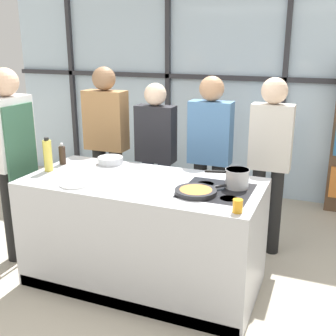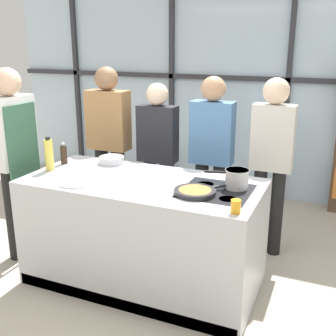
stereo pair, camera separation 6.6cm
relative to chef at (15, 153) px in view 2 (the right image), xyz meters
The scene contains 15 objects.
ground_plane 1.64m from the chef, ahead, with size 18.00×18.00×0.00m, color #BCB29E.
back_window_wall 2.86m from the chef, 62.91° to the left, with size 6.40×0.10×2.80m.
demo_island 1.41m from the chef, ahead, with size 1.93×0.91×0.92m.
chef is the anchor object (origin of this frame).
spectator_far_left 1.04m from the chef, 66.21° to the left, with size 0.46×0.24×1.75m.
spectator_center_left 1.39m from the chef, 43.71° to the left, with size 0.40×0.22×1.60m.
spectator_center_right 1.85m from the chef, 31.20° to the left, with size 0.41×0.24×1.69m.
spectator_far_right 2.36m from the chef, 23.90° to the left, with size 0.38×0.24×1.69m.
frying_pan 1.80m from the chef, ahead, with size 0.43×0.47×0.04m.
saucepan 2.04m from the chef, ahead, with size 0.34×0.19×0.15m.
white_plate 0.90m from the chef, 18.55° to the right, with size 0.23×0.23×0.01m, color white.
mixing_bowl 0.88m from the chef, 23.07° to the left, with size 0.23×0.23×0.06m.
oil_bottle 0.43m from the chef, ahead, with size 0.07×0.07×0.30m.
pepper_grinder 0.45m from the chef, 22.12° to the left, with size 0.06×0.06×0.20m.
juice_glass_near 2.18m from the chef, ahead, with size 0.07×0.07×0.09m, color orange.
Camera 2 is at (1.46, -2.88, 2.01)m, focal length 45.00 mm.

